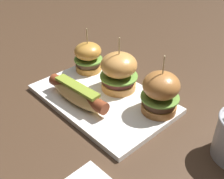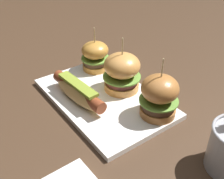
% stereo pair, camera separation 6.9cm
% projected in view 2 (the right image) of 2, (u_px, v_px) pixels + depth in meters
% --- Properties ---
extents(ground_plane, '(3.00, 3.00, 0.00)m').
position_uv_depth(ground_plane, '(104.00, 100.00, 0.75)').
color(ground_plane, '#422D1E').
extents(platter_main, '(0.37, 0.23, 0.01)m').
position_uv_depth(platter_main, '(104.00, 98.00, 0.74)').
color(platter_main, white).
rests_on(platter_main, ground).
extents(hot_dog, '(0.20, 0.06, 0.05)m').
position_uv_depth(hot_dog, '(78.00, 92.00, 0.71)').
color(hot_dog, tan).
rests_on(hot_dog, platter_main).
extents(slider_left, '(0.08, 0.08, 0.13)m').
position_uv_depth(slider_left, '(95.00, 56.00, 0.83)').
color(slider_left, '#C08335').
rests_on(slider_left, platter_main).
extents(slider_center, '(0.10, 0.10, 0.15)m').
position_uv_depth(slider_center, '(121.00, 71.00, 0.74)').
color(slider_center, '#CF8F48').
rests_on(slider_center, platter_main).
extents(slider_right, '(0.09, 0.09, 0.15)m').
position_uv_depth(slider_right, '(159.00, 96.00, 0.65)').
color(slider_right, '#AD6D35').
rests_on(slider_right, platter_main).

